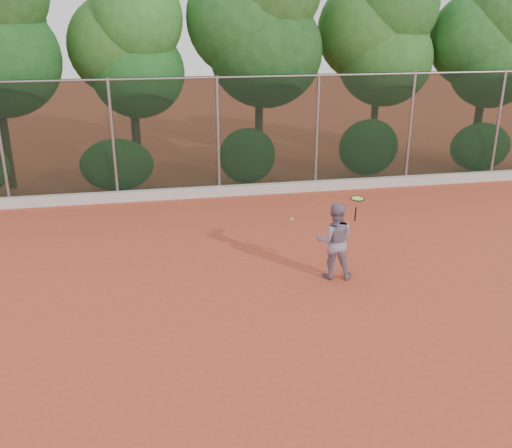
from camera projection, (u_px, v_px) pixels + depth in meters
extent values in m
plane|color=#BF482D|center=(266.00, 304.00, 10.84)|extent=(80.00, 80.00, 0.00)
cube|color=beige|center=(220.00, 191.00, 17.06)|extent=(24.00, 0.20, 0.30)
imported|color=gray|center=(334.00, 241.00, 11.65)|extent=(0.91, 0.78, 1.62)
cube|color=black|center=(218.00, 137.00, 16.66)|extent=(24.00, 0.01, 3.50)
cylinder|color=gray|center=(217.00, 77.00, 16.06)|extent=(24.00, 0.06, 0.06)
cylinder|color=gray|center=(1.00, 146.00, 15.62)|extent=(0.09, 0.09, 3.50)
cylinder|color=gray|center=(113.00, 141.00, 16.14)|extent=(0.09, 0.09, 3.50)
cylinder|color=gray|center=(218.00, 137.00, 16.66)|extent=(0.09, 0.09, 3.50)
cylinder|color=gray|center=(317.00, 133.00, 17.18)|extent=(0.09, 0.09, 3.50)
cylinder|color=gray|center=(410.00, 130.00, 17.70)|extent=(0.09, 0.09, 3.50)
cylinder|color=gray|center=(498.00, 126.00, 18.22)|extent=(0.09, 0.09, 3.50)
cylinder|color=#3F2618|center=(6.00, 142.00, 17.43)|extent=(0.24, 0.24, 2.90)
ellipsoid|color=#286426|center=(0.00, 59.00, 16.51)|extent=(3.50, 2.90, 3.40)
cylinder|color=#3E2918|center=(137.00, 142.00, 18.56)|extent=(0.28, 0.28, 2.40)
ellipsoid|color=#1C511C|center=(138.00, 73.00, 17.72)|extent=(2.90, 2.40, 2.80)
ellipsoid|color=#28561D|center=(120.00, 46.00, 17.63)|extent=(3.20, 2.70, 3.10)
ellipsoid|color=#286322|center=(137.00, 18.00, 16.99)|extent=(2.70, 2.30, 2.90)
cylinder|color=#432B1A|center=(259.00, 130.00, 18.86)|extent=(0.26, 0.26, 3.00)
ellipsoid|color=#2A5E23|center=(266.00, 52.00, 17.93)|extent=(3.60, 3.00, 3.50)
ellipsoid|color=#30732B|center=(248.00, 18.00, 17.76)|extent=(3.90, 3.20, 3.80)
cylinder|color=#48311C|center=(373.00, 129.00, 19.81)|extent=(0.24, 0.24, 2.70)
ellipsoid|color=#26561D|center=(385.00, 59.00, 18.92)|extent=(3.20, 2.70, 3.10)
ellipsoid|color=#26551D|center=(370.00, 30.00, 18.80)|extent=(3.50, 2.90, 3.40)
ellipsoid|color=#20501B|center=(394.00, 4.00, 18.25)|extent=(3.00, 2.50, 3.10)
cylinder|color=#412619|center=(477.00, 130.00, 20.12)|extent=(0.28, 0.28, 2.50)
ellipsoid|color=#316B29|center=(493.00, 65.00, 19.27)|extent=(3.00, 2.50, 2.90)
ellipsoid|color=#31752C|center=(478.00, 40.00, 19.17)|extent=(3.30, 2.80, 3.20)
ellipsoid|color=#336E2A|center=(504.00, 14.00, 18.63)|extent=(2.80, 2.40, 3.00)
ellipsoid|color=#34702B|center=(117.00, 165.00, 17.20)|extent=(2.20, 1.16, 1.60)
ellipsoid|color=#2F6727|center=(247.00, 156.00, 17.85)|extent=(1.80, 1.04, 1.76)
ellipsoid|color=#2D6627|center=(368.00, 147.00, 18.51)|extent=(2.00, 1.10, 1.84)
ellipsoid|color=#34752C|center=(480.00, 147.00, 19.25)|extent=(2.16, 1.12, 1.64)
cylinder|color=black|center=(355.00, 214.00, 11.53)|extent=(0.04, 0.05, 0.30)
torus|color=black|center=(358.00, 199.00, 11.35)|extent=(0.32, 0.32, 0.04)
cylinder|color=#C4E944|center=(358.00, 199.00, 11.35)|extent=(0.27, 0.27, 0.02)
sphere|color=#B9C92D|center=(292.00, 219.00, 11.35)|extent=(0.07, 0.07, 0.07)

